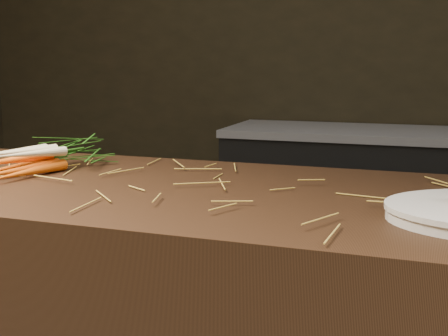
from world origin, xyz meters
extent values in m
cube|color=black|center=(0.00, 2.50, 1.40)|extent=(5.00, 0.04, 2.80)
cube|color=black|center=(0.30, 2.18, 0.40)|extent=(1.80, 0.60, 0.80)
cube|color=#99999E|center=(0.30, 2.18, 0.82)|extent=(1.82, 0.62, 0.04)
cone|color=#E15D0F|center=(-0.60, 0.29, 0.92)|extent=(0.08, 0.24, 0.03)
cone|color=#E15D0F|center=(-0.56, 0.28, 0.92)|extent=(0.10, 0.24, 0.03)
cone|color=#E15D0F|center=(-0.53, 0.27, 0.92)|extent=(0.07, 0.24, 0.03)
cone|color=#E15D0F|center=(-0.58, 0.27, 0.94)|extent=(0.11, 0.24, 0.03)
cone|color=#F5EAB5|center=(-0.59, 0.29, 0.96)|extent=(0.06, 0.22, 0.04)
cone|color=#F5EAB5|center=(-0.56, 0.28, 0.96)|extent=(0.09, 0.22, 0.03)
cone|color=#F5EAB5|center=(-0.53, 0.28, 0.96)|extent=(0.08, 0.22, 0.04)
ellipsoid|color=#1F5A15|center=(-0.51, 0.47, 0.94)|extent=(0.20, 0.24, 0.08)
camera|label=1|loc=(0.36, -0.85, 1.17)|focal=45.00mm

